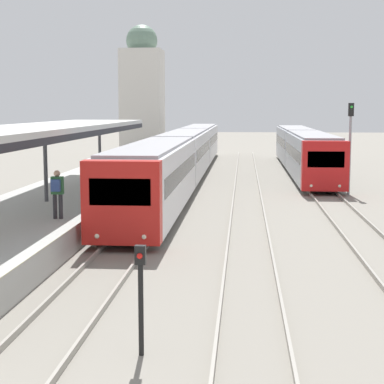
# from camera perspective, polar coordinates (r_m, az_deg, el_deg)

# --- Properties ---
(platform_canopy) EXTENTS (4.00, 24.51, 3.08)m
(platform_canopy) POSITION_cam_1_polar(r_m,az_deg,el_deg) (26.40, -12.89, 5.54)
(platform_canopy) COLOR beige
(platform_canopy) RESTS_ON station_platform
(person_on_platform) EXTENTS (0.40, 0.40, 1.66)m
(person_on_platform) POSITION_cam_1_polar(r_m,az_deg,el_deg) (22.24, -11.90, 0.15)
(person_on_platform) COLOR #2D2D33
(person_on_platform) RESTS_ON station_platform
(train_near) EXTENTS (2.57, 44.69, 3.11)m
(train_near) POSITION_cam_1_polar(r_m,az_deg,el_deg) (42.58, -0.67, 3.51)
(train_near) COLOR red
(train_near) RESTS_ON ground_plane
(train_far) EXTENTS (2.49, 27.53, 3.05)m
(train_far) POSITION_cam_1_polar(r_m,az_deg,el_deg) (48.22, 9.79, 3.83)
(train_far) COLOR red
(train_far) RESTS_ON ground_plane
(signal_post_near) EXTENTS (0.20, 0.21, 2.12)m
(signal_post_near) POSITION_cam_1_polar(r_m,az_deg,el_deg) (12.18, -4.58, -8.56)
(signal_post_near) COLOR black
(signal_post_near) RESTS_ON ground_plane
(signal_mast_far) EXTENTS (0.28, 0.29, 4.93)m
(signal_mast_far) POSITION_cam_1_polar(r_m,az_deg,el_deg) (35.46, 13.88, 4.74)
(signal_mast_far) COLOR gray
(signal_mast_far) RESTS_ON ground_plane
(distant_domed_building) EXTENTS (4.00, 4.00, 12.71)m
(distant_domed_building) POSITION_cam_1_polar(r_m,az_deg,el_deg) (63.99, -4.44, 8.69)
(distant_domed_building) COLOR silver
(distant_domed_building) RESTS_ON ground_plane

